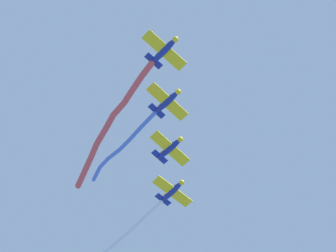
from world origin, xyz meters
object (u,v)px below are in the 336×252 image
airplane_left_wing (167,102)px  airplane_right_wing (170,148)px  airplane_lead (164,50)px  airplane_slot (172,191)px

airplane_left_wing → airplane_right_wing: (-8.30, -0.95, 0.25)m
airplane_right_wing → airplane_lead: bearing=-48.5°
airplane_left_wing → airplane_right_wing: bearing=132.1°
airplane_left_wing → airplane_slot: bearing=132.1°
airplane_right_wing → airplane_left_wing: bearing=-48.5°
airplane_left_wing → airplane_slot: 16.70m
airplane_lead → airplane_slot: bearing=133.8°
airplane_lead → airplane_right_wing: airplane_right_wing is taller
airplane_left_wing → airplane_right_wing: 8.35m
airplane_left_wing → airplane_lead: bearing=-47.9°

